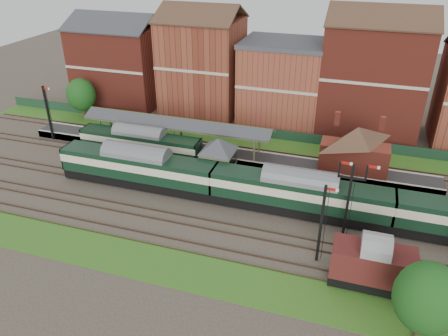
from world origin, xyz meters
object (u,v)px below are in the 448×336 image
(signal_box, at_px, (218,160))
(dmu_train, at_px, (299,193))
(goods_van_a, at_px, (372,265))
(semaphore_bracket, at_px, (349,196))
(platform_railcar, at_px, (140,143))

(signal_box, height_order, dmu_train, signal_box)
(dmu_train, xyz_separation_m, goods_van_a, (7.62, -9.00, -0.23))
(dmu_train, relative_size, goods_van_a, 8.39)
(signal_box, height_order, goods_van_a, signal_box)
(semaphore_bracket, xyz_separation_m, platform_railcar, (-26.95, 9.00, -2.40))
(platform_railcar, relative_size, goods_van_a, 2.45)
(platform_railcar, bearing_deg, goods_van_a, -27.67)
(goods_van_a, bearing_deg, semaphore_bracket, 111.89)
(semaphore_bracket, relative_size, platform_railcar, 0.50)
(semaphore_bracket, height_order, platform_railcar, semaphore_bracket)
(dmu_train, height_order, goods_van_a, dmu_train)
(dmu_train, bearing_deg, goods_van_a, -49.75)
(goods_van_a, bearing_deg, dmu_train, 130.25)
(semaphore_bracket, xyz_separation_m, goods_van_a, (2.61, -6.50, -2.32))
(signal_box, relative_size, semaphore_bracket, 0.73)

